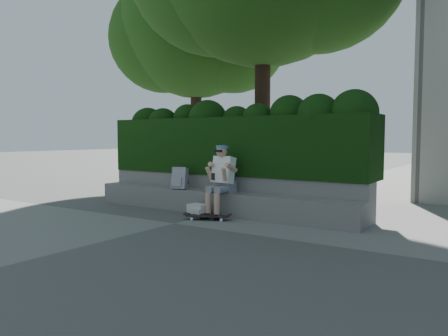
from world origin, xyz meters
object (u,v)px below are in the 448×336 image
Objects in this scene: person at (222,178)px; backpack_ground at (198,211)px; skateboard at (207,216)px; backpack_plaid at (180,178)px.

person reaches higher than backpack_ground.
person is 0.83m from skateboard.
skateboard is (0.00, -0.48, -0.68)m from person.
backpack_ground is (-0.34, 0.17, 0.05)m from skateboard.
backpack_plaid is at bearing 159.06° from backpack_ground.
skateboard is 1.77× the size of backpack_plaid.
skateboard is at bearing -89.81° from person.
skateboard is 0.38m from backpack_ground.
backpack_plaid is 1.04m from backpack_ground.
person is 3.03× the size of backpack_plaid.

